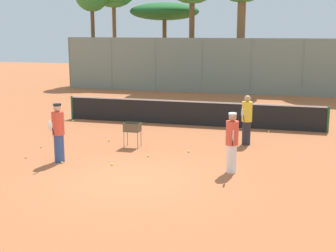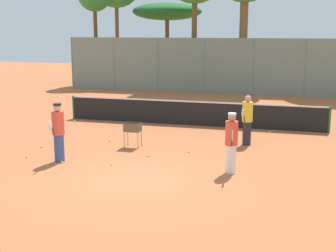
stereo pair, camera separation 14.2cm
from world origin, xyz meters
name	(u,v)px [view 2 (the right image)]	position (x,y,z in m)	size (l,w,h in m)	color
ground_plane	(130,180)	(0.00, 0.00, 0.00)	(80.00, 80.00, 0.00)	#B26038
tennis_net	(192,113)	(0.00, 7.77, 0.56)	(11.39, 0.10, 1.07)	#26592D
back_fence	(228,66)	(0.00, 18.18, 1.77)	(22.05, 0.08, 3.54)	gray
tree_0	(167,12)	(-5.51, 23.32, 5.35)	(5.24, 5.24, 6.04)	brown
player_white_outfit	(231,142)	(2.60, 1.42, 0.92)	(0.37, 0.92, 1.77)	white
player_red_cap	(247,120)	(2.67, 4.91, 0.93)	(0.37, 0.93, 1.80)	#26262D
player_yellow_shirt	(58,132)	(-2.77, 1.12, 0.96)	(0.38, 0.95, 1.86)	#334C8C
ball_cart	(133,129)	(-1.15, 3.46, 0.65)	(0.56, 0.41, 0.88)	brown
tennis_ball_0	(26,157)	(-4.04, 1.22, 0.03)	(0.07, 0.07, 0.07)	#D1E54C
tennis_ball_1	(62,162)	(-2.62, 0.96, 0.03)	(0.07, 0.07, 0.07)	#D1E54C
tennis_ball_2	(75,121)	(-5.29, 7.11, 0.03)	(0.07, 0.07, 0.07)	#D1E54C
tennis_ball_3	(189,152)	(0.91, 3.29, 0.03)	(0.07, 0.07, 0.07)	#D1E54C
tennis_ball_4	(148,156)	(-0.26, 2.41, 0.03)	(0.07, 0.07, 0.07)	#D1E54C
tennis_ball_5	(110,140)	(-2.31, 4.06, 0.03)	(0.07, 0.07, 0.07)	#D1E54C
tennis_ball_6	(112,164)	(-1.04, 1.19, 0.03)	(0.07, 0.07, 0.07)	#D1E54C
tennis_ball_7	(42,147)	(-4.26, 2.55, 0.03)	(0.07, 0.07, 0.07)	#D1E54C
tennis_ball_8	(270,132)	(3.35, 7.19, 0.03)	(0.07, 0.07, 0.07)	#D1E54C
parked_car	(301,79)	(4.54, 22.62, 0.66)	(4.20, 1.70, 1.60)	white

